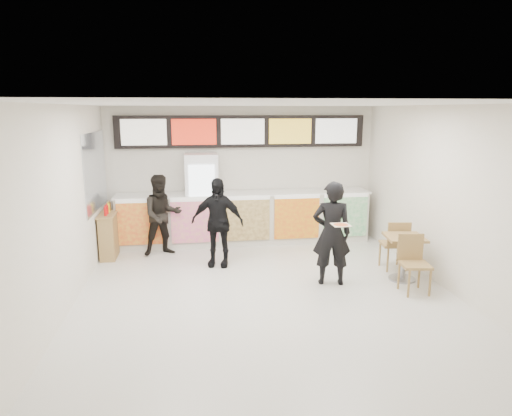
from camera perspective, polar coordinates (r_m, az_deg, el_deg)
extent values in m
plane|color=beige|center=(7.39, 1.48, -11.08)|extent=(7.00, 7.00, 0.00)
plane|color=white|center=(6.79, 1.62, 12.85)|extent=(7.00, 7.00, 0.00)
plane|color=silver|center=(10.36, -1.72, 4.31)|extent=(6.00, 0.00, 6.00)
plane|color=silver|center=(7.09, -23.11, -0.36)|extent=(0.00, 7.00, 7.00)
plane|color=silver|center=(8.00, 23.23, 0.97)|extent=(0.00, 7.00, 7.00)
cube|color=silver|center=(10.14, -1.43, -1.32)|extent=(5.50, 0.70, 1.10)
cube|color=silver|center=(10.03, -1.45, 1.85)|extent=(5.56, 0.76, 0.04)
cube|color=red|center=(9.75, -14.11, -1.92)|extent=(0.99, 0.02, 0.90)
cube|color=#D12E98|center=(9.70, -7.64, -1.73)|extent=(0.99, 0.02, 0.90)
cube|color=brown|center=(9.76, -1.17, -1.53)|extent=(0.99, 0.02, 0.90)
cube|color=gold|center=(9.95, 5.13, -1.31)|extent=(0.99, 0.02, 0.90)
cube|color=green|center=(10.26, 11.12, -1.08)|extent=(0.99, 0.02, 0.90)
cube|color=black|center=(10.19, -1.70, 9.55)|extent=(5.50, 0.12, 0.70)
cube|color=white|center=(10.10, -13.85, 9.18)|extent=(0.95, 0.02, 0.55)
cube|color=red|center=(10.06, -7.75, 9.41)|extent=(0.95, 0.02, 0.55)
cube|color=white|center=(10.12, -1.66, 9.53)|extent=(0.95, 0.02, 0.55)
cube|color=yellow|center=(10.30, 4.30, 9.54)|extent=(0.95, 0.02, 0.55)
cube|color=white|center=(10.57, 9.99, 9.47)|extent=(0.95, 0.02, 0.55)
cube|color=white|center=(10.00, -6.78, 1.04)|extent=(0.70, 0.65, 2.00)
cube|color=white|center=(9.66, -6.74, 0.95)|extent=(0.54, 0.02, 1.50)
cylinder|color=#198932|center=(9.83, -7.88, -2.48)|extent=(0.07, 0.07, 0.22)
cylinder|color=orange|center=(9.83, -7.06, -2.45)|extent=(0.07, 0.07, 0.22)
cylinder|color=#B5122F|center=(9.83, -6.25, -2.43)|extent=(0.07, 0.07, 0.22)
cylinder|color=blue|center=(9.84, -5.43, -2.40)|extent=(0.07, 0.07, 0.22)
cylinder|color=orange|center=(9.74, -7.95, -0.31)|extent=(0.07, 0.07, 0.22)
cylinder|color=#B5122F|center=(9.74, -7.12, -0.29)|extent=(0.07, 0.07, 0.22)
cylinder|color=blue|center=(9.75, -6.30, -0.27)|extent=(0.07, 0.07, 0.22)
cylinder|color=#198932|center=(9.75, -5.48, -0.24)|extent=(0.07, 0.07, 0.22)
cylinder|color=#B5122F|center=(9.67, -8.01, 1.88)|extent=(0.07, 0.07, 0.22)
cylinder|color=blue|center=(9.67, -7.18, 1.91)|extent=(0.07, 0.07, 0.22)
cylinder|color=#198932|center=(9.67, -6.35, 1.93)|extent=(0.07, 0.07, 0.22)
cylinder|color=orange|center=(9.68, -5.52, 1.96)|extent=(0.07, 0.07, 0.22)
cylinder|color=blue|center=(9.61, -8.08, 4.11)|extent=(0.07, 0.07, 0.22)
cylinder|color=#198932|center=(9.61, -7.24, 4.14)|extent=(0.07, 0.07, 0.22)
cylinder|color=orange|center=(9.61, -6.41, 4.16)|extent=(0.07, 0.07, 0.22)
cylinder|color=#B5122F|center=(9.62, -5.57, 4.19)|extent=(0.07, 0.07, 0.22)
cube|color=#B2B7BF|center=(9.40, -19.43, 4.35)|extent=(0.01, 2.00, 1.50)
imported|color=black|center=(7.77, 9.44, -3.15)|extent=(0.71, 0.54, 1.78)
imported|color=black|center=(9.44, -11.66, -0.88)|extent=(0.94, 0.81, 1.65)
imported|color=black|center=(8.61, -4.86, -1.79)|extent=(1.06, 0.65, 1.69)
cube|color=beige|center=(7.29, 10.57, -2.08)|extent=(0.28, 0.28, 0.01)
cone|color=#CC7233|center=(7.29, 10.57, -2.01)|extent=(0.36, 0.36, 0.02)
cube|color=#9F8048|center=(8.27, 18.10, -3.50)|extent=(0.71, 0.71, 0.04)
cylinder|color=gray|center=(8.38, 17.92, -6.07)|extent=(0.08, 0.08, 0.76)
cylinder|color=gray|center=(8.50, 17.76, -8.40)|extent=(0.46, 0.46, 0.03)
cube|color=#9F8048|center=(7.83, 19.28, -6.72)|extent=(0.50, 0.50, 0.04)
cube|color=#9F8048|center=(7.93, 18.74, -4.61)|extent=(0.42, 0.09, 0.44)
cube|color=#9F8048|center=(8.88, 16.81, -4.33)|extent=(0.50, 0.50, 0.04)
cube|color=#9F8048|center=(8.64, 17.47, -3.16)|extent=(0.42, 0.09, 0.44)
cube|color=#9F8048|center=(9.65, -17.87, -3.36)|extent=(0.29, 0.77, 0.86)
cube|color=#9F8048|center=(9.54, -18.04, -0.76)|extent=(0.33, 0.80, 0.04)
cylinder|color=red|center=(9.32, -18.30, -0.41)|extent=(0.06, 0.06, 0.17)
cylinder|color=red|center=(9.48, -18.13, -0.20)|extent=(0.06, 0.06, 0.17)
cylinder|color=yellow|center=(9.63, -17.97, 0.00)|extent=(0.06, 0.06, 0.17)
cylinder|color=brown|center=(9.78, -17.83, 0.19)|extent=(0.06, 0.06, 0.17)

